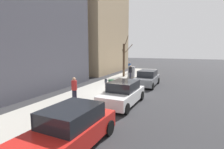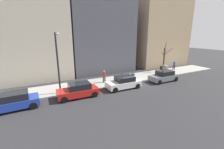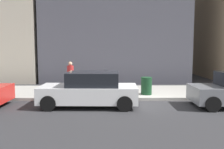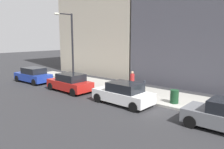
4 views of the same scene
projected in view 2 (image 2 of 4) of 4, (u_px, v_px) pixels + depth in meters
ground_plane at (134, 83)px, 20.58m from camera, size 120.00×120.00×0.00m
sidewalk at (126, 79)px, 22.28m from camera, size 4.00×36.00×0.15m
parked_car_grey at (164, 76)px, 21.18m from camera, size 1.95×4.21×1.52m
parked_car_white at (124, 83)px, 18.34m from camera, size 2.01×4.24×1.52m
parked_car_red at (78, 90)px, 15.78m from camera, size 2.02×4.25×1.52m
parked_car_blue at (13, 101)px, 13.15m from camera, size 2.04×4.26×1.52m
parking_meter at (122, 77)px, 19.93m from camera, size 0.14×0.10×1.35m
utility_box at (165, 70)px, 24.69m from camera, size 0.83×0.61×1.43m
streetlamp at (58, 59)px, 15.45m from camera, size 1.97×0.32×6.50m
bare_tree at (164, 59)px, 25.80m from camera, size 1.49×2.16×5.12m
trash_bin at (133, 77)px, 21.35m from camera, size 0.56×0.56×0.90m
pedestrian_near_meter at (174, 65)px, 27.60m from camera, size 0.38×0.36×1.66m
pedestrian_midblock at (161, 69)px, 23.86m from camera, size 0.36×0.39×1.66m
pedestrian_far_corner at (104, 76)px, 20.14m from camera, size 0.36×0.40×1.66m
office_tower_left at (151, 31)px, 34.12m from camera, size 11.85×11.85×14.62m
office_block_center at (95, 13)px, 26.79m from camera, size 10.82×10.82×20.20m
office_tower_right at (22, 9)px, 21.96m from camera, size 11.48×11.48×20.25m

